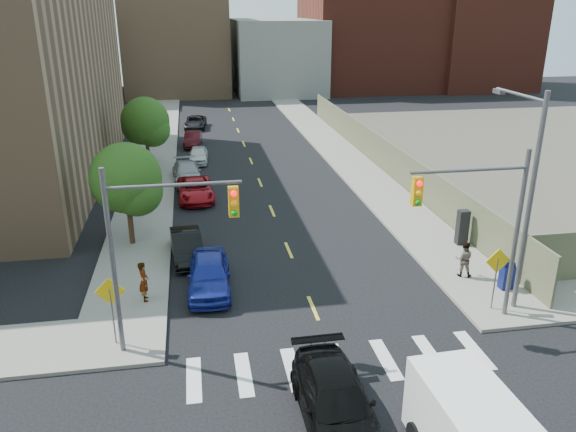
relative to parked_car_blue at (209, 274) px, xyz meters
name	(u,v)px	position (x,y,z in m)	size (l,w,h in m)	color
sidewalk_nw	(159,138)	(-3.55, 31.15, -0.71)	(3.50, 73.00, 0.15)	gray
sidewalk_ne	(318,132)	(11.95, 31.15, -0.71)	(3.50, 73.00, 0.15)	gray
fence_north	(381,153)	(13.80, 17.65, 0.47)	(0.12, 44.00, 2.50)	#51593E
bg_bldg_west	(55,52)	(-17.80, 59.65, 5.22)	(14.00, 18.00, 12.00)	#592319
bg_bldg_midwest	(176,38)	(-1.80, 61.65, 6.72)	(14.00, 16.00, 15.00)	#8C6B4C
bg_bldg_center	(277,56)	(12.20, 59.65, 4.22)	(12.00, 16.00, 10.00)	gray
bg_bldg_east	(368,33)	(26.20, 61.65, 7.22)	(18.00, 18.00, 16.00)	#592319
bg_bldg_fareast	(476,26)	(42.20, 59.65, 8.22)	(14.00, 16.00, 18.00)	#592319
signal_nw	(156,236)	(-1.78, -4.35, 3.75)	(4.59, 0.30, 7.00)	#59595E
signal_ne	(483,215)	(10.18, -4.35, 3.75)	(4.59, 0.30, 7.00)	#59595E
streetlight_ne	(526,187)	(12.40, -3.45, 4.44)	(0.25, 3.70, 9.00)	#59595E
warn_sign_nw	(111,299)	(-3.60, -3.85, 1.21)	(1.06, 0.06, 2.83)	#59595E
warn_sign_ne	(497,268)	(11.40, -3.85, 1.21)	(1.06, 0.06, 2.83)	#59595E
warn_sign_midwest	(139,187)	(-3.60, 9.65, 1.21)	(1.06, 0.06, 2.83)	#59595E
tree_west_near	(126,182)	(-3.80, 5.70, 2.70)	(3.66, 3.64, 5.52)	#332114
tree_west_far	(145,124)	(-3.80, 20.70, 2.70)	(3.66, 3.64, 5.52)	#332114
parked_car_blue	(209,274)	(0.00, 0.00, 0.00)	(1.85, 4.59, 1.56)	#1B2898
parked_car_black	(187,246)	(-0.97, 3.52, -0.10)	(1.45, 4.17, 1.37)	black
parked_car_red	(195,189)	(-0.38, 12.73, -0.11)	(2.22, 4.81, 1.34)	#A01017
parked_car_silver	(187,172)	(-0.91, 16.77, -0.10)	(1.90, 4.67, 1.36)	#929499
parked_car_white	(198,155)	(0.00, 21.92, -0.15)	(1.49, 3.70, 1.26)	silver
parked_car_maroon	(193,139)	(-0.35, 27.61, -0.13)	(1.38, 3.96, 1.31)	#390B10
parked_car_grey	(195,122)	(0.00, 35.52, -0.16)	(2.05, 4.44, 1.23)	black
black_sedan	(336,402)	(3.40, -9.20, -0.02)	(2.13, 5.24, 1.52)	black
mailbox	(507,274)	(12.89, -2.33, 0.04)	(0.59, 0.46, 1.38)	#0E1653
payphone	(462,227)	(13.18, 2.63, 0.29)	(0.55, 0.45, 1.85)	black
pedestrian_west	(144,281)	(-2.73, -0.72, 0.25)	(0.64, 0.42, 1.75)	gray
pedestrian_east	(464,259)	(11.57, -0.86, 0.21)	(0.81, 0.63, 1.68)	gray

